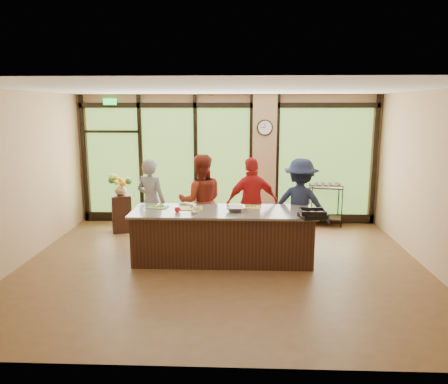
# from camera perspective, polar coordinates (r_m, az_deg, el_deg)

# --- Properties ---
(floor) EXTENTS (7.00, 7.00, 0.00)m
(floor) POSITION_cam_1_polar(r_m,az_deg,el_deg) (7.68, -0.26, -9.63)
(floor) COLOR brown
(floor) RESTS_ON ground
(ceiling) EXTENTS (7.00, 7.00, 0.00)m
(ceiling) POSITION_cam_1_polar(r_m,az_deg,el_deg) (7.19, -0.28, 13.33)
(ceiling) COLOR white
(ceiling) RESTS_ON back_wall
(back_wall) EXTENTS (7.00, 0.00, 7.00)m
(back_wall) POSITION_cam_1_polar(r_m,az_deg,el_deg) (10.26, 0.49, 4.26)
(back_wall) COLOR tan
(back_wall) RESTS_ON floor
(left_wall) EXTENTS (0.00, 6.00, 6.00)m
(left_wall) POSITION_cam_1_polar(r_m,az_deg,el_deg) (8.22, -25.44, 1.49)
(left_wall) COLOR tan
(left_wall) RESTS_ON floor
(right_wall) EXTENTS (0.00, 6.00, 6.00)m
(right_wall) POSITION_cam_1_polar(r_m,az_deg,el_deg) (7.94, 25.85, 1.15)
(right_wall) COLOR tan
(right_wall) RESTS_ON floor
(window_wall) EXTENTS (6.90, 0.12, 3.00)m
(window_wall) POSITION_cam_1_polar(r_m,az_deg,el_deg) (10.22, 1.39, 3.64)
(window_wall) COLOR tan
(window_wall) RESTS_ON floor
(island_base) EXTENTS (3.10, 1.00, 0.88)m
(island_base) POSITION_cam_1_polar(r_m,az_deg,el_deg) (7.82, -0.16, -5.84)
(island_base) COLOR black
(island_base) RESTS_ON floor
(countertop) EXTENTS (3.20, 1.10, 0.04)m
(countertop) POSITION_cam_1_polar(r_m,az_deg,el_deg) (7.70, -0.17, -2.57)
(countertop) COLOR slate
(countertop) RESTS_ON island_base
(wall_clock) EXTENTS (0.36, 0.04, 0.36)m
(wall_clock) POSITION_cam_1_polar(r_m,az_deg,el_deg) (10.07, 5.36, 8.37)
(wall_clock) COLOR black
(wall_clock) RESTS_ON window_wall
(cook_left) EXTENTS (0.75, 0.63, 1.74)m
(cook_left) POSITION_cam_1_polar(r_m,az_deg,el_deg) (8.72, -9.48, -1.31)
(cook_left) COLOR gray
(cook_left) RESTS_ON floor
(cook_midleft) EXTENTS (0.99, 0.82, 1.83)m
(cook_midleft) POSITION_cam_1_polar(r_m,az_deg,el_deg) (8.48, -3.04, -1.21)
(cook_midleft) COLOR maroon
(cook_midleft) RESTS_ON floor
(cook_midright) EXTENTS (1.13, 0.72, 1.78)m
(cook_midright) POSITION_cam_1_polar(r_m,az_deg,el_deg) (8.38, 3.69, -1.54)
(cook_midright) COLOR #B41C1B
(cook_midright) RESTS_ON floor
(cook_right) EXTENTS (1.30, 1.00, 1.77)m
(cook_right) POSITION_cam_1_polar(r_m,az_deg,el_deg) (8.43, 9.93, -1.65)
(cook_right) COLOR #1B233D
(cook_right) RESTS_ON floor
(roasting_pan) EXTENTS (0.48, 0.42, 0.07)m
(roasting_pan) POSITION_cam_1_polar(r_m,az_deg,el_deg) (7.32, 11.50, -3.06)
(roasting_pan) COLOR black
(roasting_pan) RESTS_ON countertop
(mixing_bowl) EXTENTS (0.37, 0.37, 0.09)m
(mixing_bowl) POSITION_cam_1_polar(r_m,az_deg,el_deg) (7.65, 1.50, -2.18)
(mixing_bowl) COLOR silver
(mixing_bowl) RESTS_ON countertop
(cutting_board_left) EXTENTS (0.39, 0.30, 0.01)m
(cutting_board_left) POSITION_cam_1_polar(r_m,az_deg,el_deg) (8.02, -8.67, -1.96)
(cutting_board_left) COLOR #4C8D33
(cutting_board_left) RESTS_ON countertop
(cutting_board_center) EXTENTS (0.43, 0.34, 0.01)m
(cutting_board_center) POSITION_cam_1_polar(r_m,az_deg,el_deg) (7.86, -4.29, -2.12)
(cutting_board_center) COLOR gold
(cutting_board_center) RESTS_ON countertop
(cutting_board_right) EXTENTS (0.45, 0.37, 0.01)m
(cutting_board_right) POSITION_cam_1_polar(r_m,az_deg,el_deg) (7.96, 3.38, -1.95)
(cutting_board_right) COLOR gold
(cutting_board_right) RESTS_ON countertop
(prep_bowl_near) EXTENTS (0.16, 0.16, 0.04)m
(prep_bowl_near) POSITION_cam_1_polar(r_m,az_deg,el_deg) (7.80, -3.56, -2.10)
(prep_bowl_near) COLOR silver
(prep_bowl_near) RESTS_ON countertop
(prep_bowl_mid) EXTENTS (0.15, 0.15, 0.04)m
(prep_bowl_mid) POSITION_cam_1_polar(r_m,az_deg,el_deg) (7.50, -3.89, -2.66)
(prep_bowl_mid) COLOR silver
(prep_bowl_mid) RESTS_ON countertop
(prep_bowl_far) EXTENTS (0.15, 0.15, 0.03)m
(prep_bowl_far) POSITION_cam_1_polar(r_m,az_deg,el_deg) (7.90, 2.20, -1.96)
(prep_bowl_far) COLOR silver
(prep_bowl_far) RESTS_ON countertop
(red_ramekin) EXTENTS (0.12, 0.12, 0.08)m
(red_ramekin) POSITION_cam_1_polar(r_m,az_deg,el_deg) (7.60, -6.12, -2.35)
(red_ramekin) COLOR red
(red_ramekin) RESTS_ON countertop
(flower_stand) EXTENTS (0.52, 0.52, 0.82)m
(flower_stand) POSITION_cam_1_polar(r_m,az_deg,el_deg) (9.88, -13.23, -2.72)
(flower_stand) COLOR black
(flower_stand) RESTS_ON floor
(flower_vase) EXTENTS (0.33, 0.33, 0.27)m
(flower_vase) POSITION_cam_1_polar(r_m,az_deg,el_deg) (9.77, -13.37, 0.39)
(flower_vase) COLOR #9C8155
(flower_vase) RESTS_ON flower_stand
(bar_cart) EXTENTS (0.83, 0.59, 1.02)m
(bar_cart) POSITION_cam_1_polar(r_m,az_deg,el_deg) (10.33, 13.11, -0.97)
(bar_cart) COLOR black
(bar_cart) RESTS_ON floor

